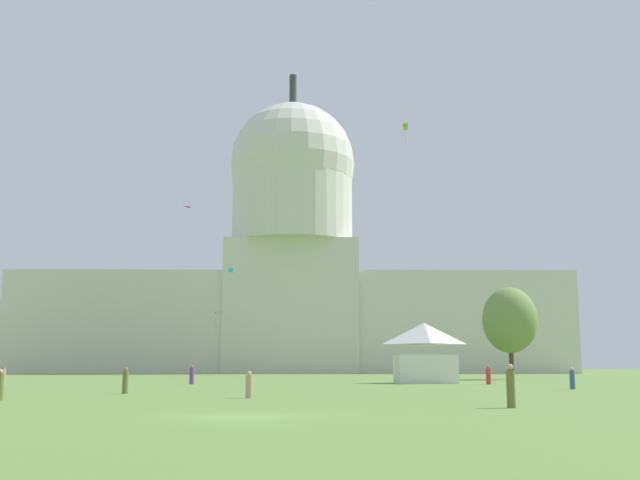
{
  "coord_description": "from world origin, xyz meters",
  "views": [
    {
      "loc": [
        2.37,
        -26.99,
        1.72
      ],
      "look_at": [
        3.98,
        103.36,
        23.11
      ],
      "focal_mm": 43.23,
      "sensor_mm": 36.0,
      "label": 1
    }
  ],
  "objects_px": {
    "person_purple_front_right": "(192,376)",
    "person_olive_edge_east": "(125,382)",
    "person_tan_back_center": "(249,386)",
    "person_red_lawn_far_right": "(488,376)",
    "event_tent": "(425,353)",
    "kite_cyan_mid": "(231,270)",
    "person_denim_lawn_far_left": "(572,379)",
    "kite_lime_high": "(405,127)",
    "kite_red_mid": "(189,207)",
    "tree_east_near": "(510,320)",
    "kite_blue_low": "(219,314)",
    "person_tan_aisle_center": "(3,376)",
    "person_olive_back_left": "(511,387)",
    "capitol_building": "(292,266)",
    "kite_turquoise_low": "(490,308)",
    "person_olive_front_left": "(0,386)",
    "kite_yellow_high": "(263,140)"
  },
  "relations": [
    {
      "from": "event_tent",
      "to": "person_purple_front_right",
      "type": "bearing_deg",
      "value": -168.95
    },
    {
      "from": "capitol_building",
      "to": "kite_blue_low",
      "type": "height_order",
      "value": "capitol_building"
    },
    {
      "from": "person_olive_front_left",
      "to": "kite_blue_low",
      "type": "distance_m",
      "value": 114.62
    },
    {
      "from": "person_olive_edge_east",
      "to": "kite_lime_high",
      "type": "bearing_deg",
      "value": 65.23
    },
    {
      "from": "kite_lime_high",
      "to": "kite_red_mid",
      "type": "height_order",
      "value": "kite_lime_high"
    },
    {
      "from": "person_purple_front_right",
      "to": "kite_turquoise_low",
      "type": "height_order",
      "value": "kite_turquoise_low"
    },
    {
      "from": "person_tan_back_center",
      "to": "kite_blue_low",
      "type": "relative_size",
      "value": 0.44
    },
    {
      "from": "person_olive_back_left",
      "to": "person_denim_lawn_far_left",
      "type": "xyz_separation_m",
      "value": [
        11.38,
        26.11,
        -0.09
      ]
    },
    {
      "from": "event_tent",
      "to": "kite_turquoise_low",
      "type": "relative_size",
      "value": 1.44
    },
    {
      "from": "person_olive_front_left",
      "to": "person_tan_back_center",
      "type": "bearing_deg",
      "value": -0.56
    },
    {
      "from": "person_tan_aisle_center",
      "to": "person_denim_lawn_far_left",
      "type": "xyz_separation_m",
      "value": [
        47.32,
        -11.99,
        -0.04
      ]
    },
    {
      "from": "person_olive_back_left",
      "to": "kite_yellow_high",
      "type": "xyz_separation_m",
      "value": [
        -18.23,
        120.91,
        46.98
      ]
    },
    {
      "from": "person_tan_back_center",
      "to": "person_red_lawn_far_right",
      "type": "relative_size",
      "value": 0.83
    },
    {
      "from": "capitol_building",
      "to": "person_olive_back_left",
      "type": "height_order",
      "value": "capitol_building"
    },
    {
      "from": "capitol_building",
      "to": "kite_cyan_mid",
      "type": "relative_size",
      "value": 114.83
    },
    {
      "from": "capitol_building",
      "to": "kite_yellow_high",
      "type": "height_order",
      "value": "capitol_building"
    },
    {
      "from": "capitol_building",
      "to": "kite_turquoise_low",
      "type": "xyz_separation_m",
      "value": [
        36.57,
        -48.74,
        -13.63
      ]
    },
    {
      "from": "kite_yellow_high",
      "to": "kite_red_mid",
      "type": "relative_size",
      "value": 1.15
    },
    {
      "from": "event_tent",
      "to": "kite_lime_high",
      "type": "xyz_separation_m",
      "value": [
        6.25,
        60.9,
        43.51
      ]
    },
    {
      "from": "person_tan_back_center",
      "to": "person_tan_aisle_center",
      "type": "height_order",
      "value": "person_tan_aisle_center"
    },
    {
      "from": "person_olive_front_left",
      "to": "person_purple_front_right",
      "type": "xyz_separation_m",
      "value": [
        4.43,
        34.79,
        0.1
      ]
    },
    {
      "from": "person_olive_edge_east",
      "to": "person_tan_aisle_center",
      "type": "bearing_deg",
      "value": 120.55
    },
    {
      "from": "person_olive_front_left",
      "to": "person_tan_back_center",
      "type": "height_order",
      "value": "person_olive_front_left"
    },
    {
      "from": "event_tent",
      "to": "kite_cyan_mid",
      "type": "distance_m",
      "value": 77.66
    },
    {
      "from": "person_olive_front_left",
      "to": "kite_red_mid",
      "type": "distance_m",
      "value": 124.41
    },
    {
      "from": "person_olive_front_left",
      "to": "kite_cyan_mid",
      "type": "bearing_deg",
      "value": 76.89
    },
    {
      "from": "person_denim_lawn_far_left",
      "to": "kite_cyan_mid",
      "type": "bearing_deg",
      "value": 25.56
    },
    {
      "from": "person_olive_edge_east",
      "to": "kite_lime_high",
      "type": "relative_size",
      "value": 0.41
    },
    {
      "from": "person_olive_front_left",
      "to": "kite_turquoise_low",
      "type": "bearing_deg",
      "value": 50.69
    },
    {
      "from": "kite_yellow_high",
      "to": "kite_turquoise_low",
      "type": "height_order",
      "value": "kite_yellow_high"
    },
    {
      "from": "kite_cyan_mid",
      "to": "kite_lime_high",
      "type": "bearing_deg",
      "value": -174.79
    },
    {
      "from": "person_purple_front_right",
      "to": "person_olive_edge_east",
      "type": "bearing_deg",
      "value": 102.76
    },
    {
      "from": "person_olive_back_left",
      "to": "person_tan_back_center",
      "type": "relative_size",
      "value": 1.24
    },
    {
      "from": "person_olive_back_left",
      "to": "capitol_building",
      "type": "bearing_deg",
      "value": -113.71
    },
    {
      "from": "person_olive_edge_east",
      "to": "kite_cyan_mid",
      "type": "bearing_deg",
      "value": 85.6
    },
    {
      "from": "person_tan_back_center",
      "to": "kite_cyan_mid",
      "type": "bearing_deg",
      "value": -125.63
    },
    {
      "from": "person_tan_aisle_center",
      "to": "kite_turquoise_low",
      "type": "height_order",
      "value": "kite_turquoise_low"
    },
    {
      "from": "capitol_building",
      "to": "person_tan_aisle_center",
      "type": "xyz_separation_m",
      "value": [
        -23.08,
        -115.0,
        -24.85
      ]
    },
    {
      "from": "capitol_building",
      "to": "kite_red_mid",
      "type": "relative_size",
      "value": 92.57
    },
    {
      "from": "person_denim_lawn_far_left",
      "to": "kite_lime_high",
      "type": "height_order",
      "value": "kite_lime_high"
    },
    {
      "from": "tree_east_near",
      "to": "person_red_lawn_far_right",
      "type": "height_order",
      "value": "tree_east_near"
    },
    {
      "from": "tree_east_near",
      "to": "kite_blue_low",
      "type": "height_order",
      "value": "kite_blue_low"
    },
    {
      "from": "person_tan_aisle_center",
      "to": "person_purple_front_right",
      "type": "height_order",
      "value": "person_purple_front_right"
    },
    {
      "from": "person_olive_back_left",
      "to": "kite_lime_high",
      "type": "xyz_separation_m",
      "value": [
        9.6,
        107.82,
        45.73
      ]
    },
    {
      "from": "person_red_lawn_far_right",
      "to": "kite_blue_low",
      "type": "relative_size",
      "value": 0.53
    },
    {
      "from": "kite_red_mid",
      "to": "tree_east_near",
      "type": "bearing_deg",
      "value": -92.98
    },
    {
      "from": "kite_yellow_high",
      "to": "kite_lime_high",
      "type": "height_order",
      "value": "kite_yellow_high"
    },
    {
      "from": "person_tan_back_center",
      "to": "kite_yellow_high",
      "type": "relative_size",
      "value": 0.88
    },
    {
      "from": "person_red_lawn_far_right",
      "to": "kite_red_mid",
      "type": "bearing_deg",
      "value": 0.99
    },
    {
      "from": "tree_east_near",
      "to": "kite_turquoise_low",
      "type": "distance_m",
      "value": 37.65
    }
  ]
}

